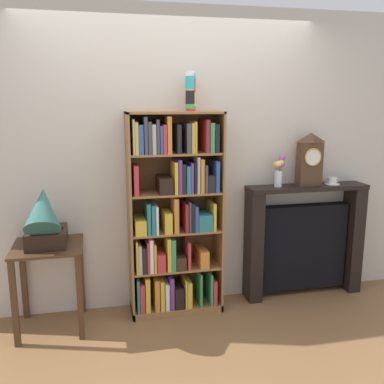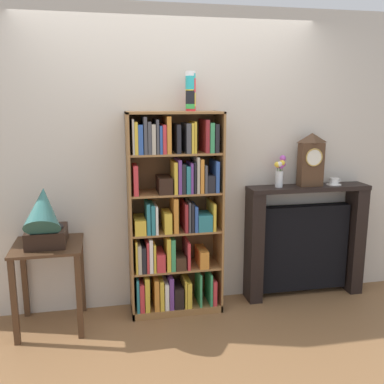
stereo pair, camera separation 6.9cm
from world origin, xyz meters
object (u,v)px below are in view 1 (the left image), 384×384
at_px(side_table_left, 49,266).
at_px(gramophone, 44,219).
at_px(fireplace_mantel, 303,241).
at_px(flower_vase, 279,170).
at_px(teacup_with_saucer, 332,181).
at_px(bookshelf, 173,220).
at_px(cup_stack, 190,91).
at_px(mantel_clock, 310,159).

xyz_separation_m(side_table_left, gramophone, (-0.00, -0.07, 0.41)).
distance_m(fireplace_mantel, flower_vase, 0.75).
height_order(side_table_left, fireplace_mantel, fireplace_mantel).
relative_size(side_table_left, teacup_with_saucer, 5.14).
bearing_deg(bookshelf, cup_stack, 18.25).
distance_m(cup_stack, fireplace_mantel, 1.76).
bearing_deg(cup_stack, gramophone, -169.72).
relative_size(mantel_clock, teacup_with_saucer, 3.49).
bearing_deg(flower_vase, cup_stack, -179.60).
bearing_deg(flower_vase, fireplace_mantel, 2.42).
distance_m(bookshelf, mantel_clock, 1.36).
relative_size(bookshelf, side_table_left, 2.46).
relative_size(cup_stack, side_table_left, 0.46).
bearing_deg(teacup_with_saucer, side_table_left, -176.79).
relative_size(side_table_left, mantel_clock, 1.47).
height_order(bookshelf, side_table_left, bookshelf).
xyz_separation_m(cup_stack, teacup_with_saucer, (1.35, -0.00, -0.81)).
height_order(gramophone, fireplace_mantel, gramophone).
bearing_deg(side_table_left, fireplace_mantel, 4.07).
xyz_separation_m(gramophone, teacup_with_saucer, (2.53, 0.21, 0.15)).
distance_m(bookshelf, flower_vase, 1.05).
bearing_deg(mantel_clock, fireplace_mantel, 108.07).
height_order(side_table_left, gramophone, gramophone).
relative_size(gramophone, teacup_with_saucer, 3.96).
bearing_deg(teacup_with_saucer, fireplace_mantel, 175.38).
relative_size(bookshelf, gramophone, 3.19).
bearing_deg(gramophone, teacup_with_saucer, 4.80).
bearing_deg(bookshelf, teacup_with_saucer, 1.96).
relative_size(bookshelf, flower_vase, 6.15).
relative_size(gramophone, flower_vase, 1.93).
height_order(cup_stack, flower_vase, cup_stack).
distance_m(mantel_clock, teacup_with_saucer, 0.32).
bearing_deg(cup_stack, flower_vase, 0.40).
bearing_deg(mantel_clock, side_table_left, -176.51).
relative_size(fireplace_mantel, mantel_clock, 2.36).
height_order(fireplace_mantel, mantel_clock, mantel_clock).
xyz_separation_m(gramophone, mantel_clock, (2.29, 0.21, 0.36)).
xyz_separation_m(cup_stack, fireplace_mantel, (1.10, 0.02, -1.38)).
distance_m(cup_stack, mantel_clock, 1.25).
xyz_separation_m(cup_stack, gramophone, (-1.19, -0.22, -0.96)).
bearing_deg(gramophone, side_table_left, 90.00).
bearing_deg(bookshelf, flower_vase, 3.50).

